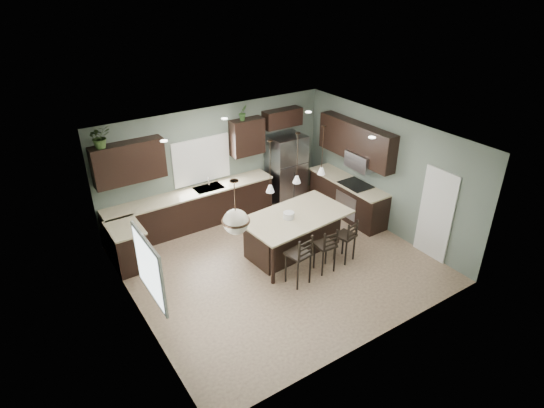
{
  "coord_description": "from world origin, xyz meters",
  "views": [
    {
      "loc": [
        -4.53,
        -6.65,
        5.74
      ],
      "look_at": [
        0.1,
        0.4,
        1.25
      ],
      "focal_mm": 30.0,
      "sensor_mm": 36.0,
      "label": 1
    }
  ],
  "objects": [
    {
      "name": "bar_stool_right",
      "position": [
        1.28,
        -0.65,
        0.51
      ],
      "size": [
        0.44,
        0.44,
        1.01
      ],
      "primitive_type": "cube",
      "rotation": [
        0.0,
        0.0,
        0.21
      ],
      "color": "black",
      "rests_on": "ground"
    },
    {
      "name": "back_upper_left",
      "position": [
        -2.15,
        2.58,
        1.95
      ],
      "size": [
        1.55,
        0.34,
        0.9
      ],
      "primitive_type": "cube",
      "color": "black",
      "rests_on": "room_shell"
    },
    {
      "name": "right_countertop",
      "position": [
        2.68,
        0.87,
        0.92
      ],
      "size": [
        0.66,
        2.35,
        0.04
      ],
      "primitive_type": "cube",
      "color": "#BEB790",
      "rests_on": "right_lower_cabs"
    },
    {
      "name": "pendant_left",
      "position": [
        -0.12,
        0.13,
        2.25
      ],
      "size": [
        0.17,
        0.17,
        1.1
      ],
      "primitive_type": null,
      "color": "white",
      "rests_on": "room_shell"
    },
    {
      "name": "fridge_header",
      "position": [
        1.85,
        2.58,
        2.25
      ],
      "size": [
        1.05,
        0.34,
        0.45
      ],
      "primitive_type": "cube",
      "color": "black",
      "rests_on": "room_shell"
    },
    {
      "name": "right_upper_cabs",
      "position": [
        2.83,
        0.87,
        1.95
      ],
      "size": [
        0.34,
        2.35,
        0.9
      ],
      "primitive_type": "cube",
      "color": "black",
      "rests_on": "room_shell"
    },
    {
      "name": "bar_stool_center",
      "position": [
        0.67,
        -0.71,
        0.52
      ],
      "size": [
        0.4,
        0.4,
        1.03
      ],
      "primitive_type": "cube",
      "rotation": [
        0.0,
        0.0,
        -0.06
      ],
      "color": "black",
      "rests_on": "ground"
    },
    {
      "name": "left_return_cabs",
      "position": [
        -2.7,
        1.7,
        0.45
      ],
      "size": [
        0.6,
        0.9,
        0.9
      ],
      "primitive_type": "cube",
      "color": "black",
      "rests_on": "ground"
    },
    {
      "name": "back_lower_cabs",
      "position": [
        -0.85,
        2.45,
        0.45
      ],
      "size": [
        4.2,
        0.6,
        0.9
      ],
      "primitive_type": "cube",
      "color": "black",
      "rests_on": "ground"
    },
    {
      "name": "kitchen_island",
      "position": [
        0.58,
        0.19,
        0.46
      ],
      "size": [
        2.44,
        1.52,
        0.92
      ],
      "primitive_type": "cube",
      "rotation": [
        0.0,
        0.0,
        0.09
      ],
      "color": "black",
      "rests_on": "ground"
    },
    {
      "name": "left_return_countertop",
      "position": [
        -2.68,
        1.7,
        0.92
      ],
      "size": [
        0.66,
        0.96,
        0.04
      ],
      "primitive_type": "cube",
      "color": "#BEB790",
      "rests_on": "left_return_cabs"
    },
    {
      "name": "plant_back_left",
      "position": [
        -2.66,
        2.55,
        2.63
      ],
      "size": [
        0.47,
        0.43,
        0.47
      ],
      "primitive_type": "imported",
      "rotation": [
        0.0,
        0.0,
        0.15
      ],
      "color": "#304A20",
      "rests_on": "back_upper_left"
    },
    {
      "name": "ground",
      "position": [
        0.0,
        0.0,
        0.0
      ],
      "size": [
        6.0,
        6.0,
        0.0
      ],
      "primitive_type": "plane",
      "color": "#9E8466",
      "rests_on": "ground"
    },
    {
      "name": "faucet",
      "position": [
        -0.4,
        2.4,
        1.08
      ],
      "size": [
        0.02,
        0.02,
        0.28
      ],
      "primitive_type": "cylinder",
      "color": "silver",
      "rests_on": "back_countertop"
    },
    {
      "name": "pendant_center",
      "position": [
        0.58,
        0.19,
        2.25
      ],
      "size": [
        0.17,
        0.17,
        1.1
      ],
      "primitive_type": null,
      "color": "white",
      "rests_on": "room_shell"
    },
    {
      "name": "chandelier",
      "position": [
        -1.55,
        -1.05,
        2.32
      ],
      "size": [
        0.46,
        0.46,
        0.96
      ],
      "primitive_type": null,
      "color": "beige",
      "rests_on": "room_shell"
    },
    {
      "name": "plant_back_right",
      "position": [
        0.68,
        2.55,
        2.59
      ],
      "size": [
        0.22,
        0.18,
        0.38
      ],
      "primitive_type": "imported",
      "rotation": [
        0.0,
        0.0,
        0.07
      ],
      "color": "#305425",
      "rests_on": "back_upper_right"
    },
    {
      "name": "room_shell",
      "position": [
        0.0,
        0.0,
        1.7
      ],
      "size": [
        6.0,
        6.0,
        6.0
      ],
      "color": "slate",
      "rests_on": "ground"
    },
    {
      "name": "right_lower_cabs",
      "position": [
        2.7,
        0.87,
        0.45
      ],
      "size": [
        0.6,
        2.35,
        0.9
      ],
      "primitive_type": "cube",
      "color": "black",
      "rests_on": "ground"
    },
    {
      "name": "sink_inset",
      "position": [
        -0.4,
        2.43,
        0.94
      ],
      "size": [
        0.7,
        0.45,
        0.01
      ],
      "primitive_type": "cube",
      "color": "gray",
      "rests_on": "back_countertop"
    },
    {
      "name": "window_left",
      "position": [
        -2.98,
        -0.8,
        1.55
      ],
      "size": [
        0.02,
        1.1,
        1.0
      ],
      "primitive_type": "cube",
      "color": "white",
      "rests_on": "room_shell"
    },
    {
      "name": "bar_stool_left",
      "position": [
        -0.04,
        -0.75,
        0.57
      ],
      "size": [
        0.48,
        0.48,
        1.14
      ],
      "primitive_type": "cube",
      "rotation": [
        0.0,
        0.0,
        0.14
      ],
      "color": "black",
      "rests_on": "ground"
    },
    {
      "name": "refrigerator",
      "position": [
        1.83,
        2.34,
        0.93
      ],
      "size": [
        0.9,
        0.74,
        1.85
      ],
      "primitive_type": "cube",
      "color": "gray",
      "rests_on": "ground"
    },
    {
      "name": "back_countertop",
      "position": [
        -0.85,
        2.43,
        0.92
      ],
      "size": [
        4.2,
        0.66,
        0.04
      ],
      "primitive_type": "cube",
      "color": "#BEB790",
      "rests_on": "back_lower_cabs"
    },
    {
      "name": "serving_dish",
      "position": [
        0.38,
        0.18,
        0.99
      ],
      "size": [
        0.24,
        0.24,
        0.14
      ],
      "primitive_type": "cylinder",
      "color": "silver",
      "rests_on": "kitchen_island"
    },
    {
      "name": "microwave",
      "position": [
        2.78,
        0.6,
        1.55
      ],
      "size": [
        0.4,
        0.75,
        0.4
      ],
      "primitive_type": "cube",
      "color": "gray",
      "rests_on": "right_upper_cabs"
    },
    {
      "name": "wall_oven_front",
      "position": [
        2.4,
        0.6,
        0.45
      ],
      "size": [
        0.01,
        0.72,
        0.6
      ],
      "primitive_type": "cube",
      "color": "gray",
      "rests_on": "right_lower_cabs"
    },
    {
      "name": "pantry_door",
      "position": [
        2.98,
        -1.55,
        1.02
      ],
      "size": [
        0.04,
        0.82,
        2.04
      ],
      "primitive_type": "cube",
      "color": "white",
      "rests_on": "ground"
    },
    {
      "name": "window_back",
      "position": [
        -0.4,
        2.73,
        1.55
      ],
      "size": [
        1.35,
        0.02,
        1.0
      ],
      "primitive_type": "cube",
      "color": "white",
      "rests_on": "room_shell"
    },
    {
      "name": "pendant_right",
      "position": [
        1.27,
        0.25,
        2.25
      ],
      "size": [
        0.17,
        0.17,
        1.1
      ],
      "primitive_type": null,
      "color": "silver",
      "rests_on": "room_shell"
    },
    {
      "name": "cooktop",
      "position": [
        2.68,
        0.6,
        0.94
      ],
      "size": [
        0.58,
        0.75,
        0.02
      ],
      "primitive_type": "cube",
      "color": "black",
      "rests_on": "right_countertop"
    },
    {
      "name": "back_upper_right",
      "position": [
        0.8,
        2.58,
        1.95
      ],
      "size": [
        0.85,
        0.34,
        0.9
      ],
      "primitive_type": "cube",
      "color": "black",
      "rests_on": "room_shell"
    }
  ]
}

